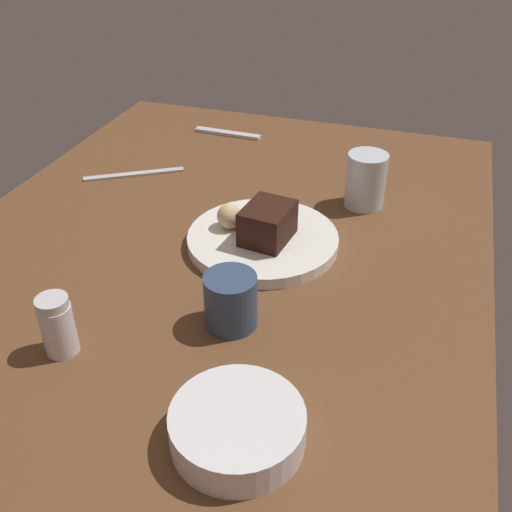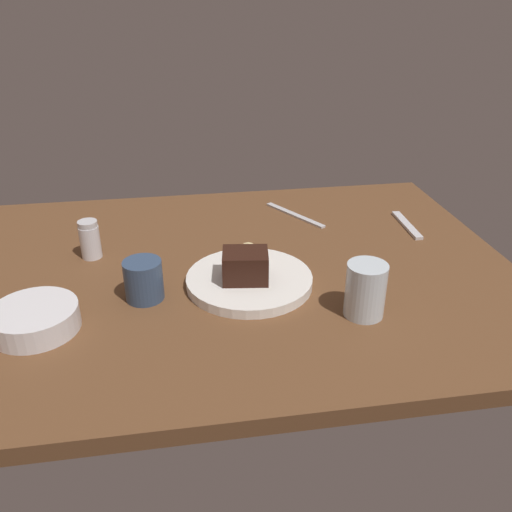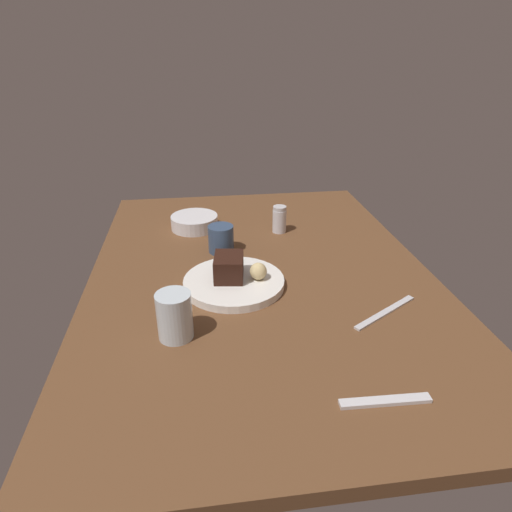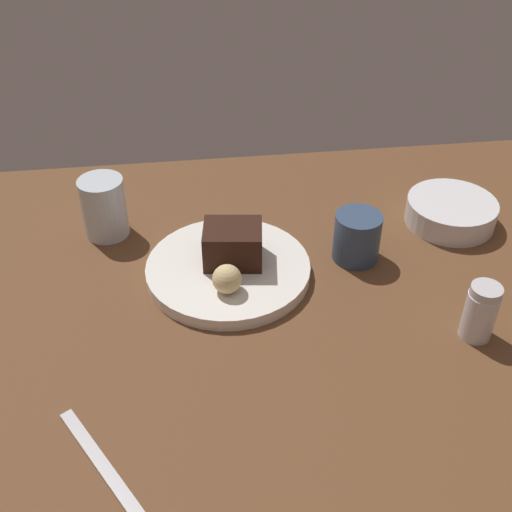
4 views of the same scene
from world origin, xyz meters
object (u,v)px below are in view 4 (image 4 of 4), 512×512
(butter_knife, at_px, (106,470))
(dessert_plate, at_px, (228,269))
(chocolate_cake_slice, at_px, (233,244))
(coffee_cup, at_px, (357,237))
(bread_roll, at_px, (227,279))
(salt_shaker, at_px, (480,312))
(water_glass, at_px, (104,207))
(side_bowl, at_px, (451,212))

(butter_knife, bearing_deg, dessert_plate, 121.41)
(chocolate_cake_slice, relative_size, coffee_cup, 1.12)
(bread_roll, bearing_deg, dessert_plate, 83.75)
(chocolate_cake_slice, relative_size, bread_roll, 2.05)
(salt_shaker, xyz_separation_m, water_glass, (-0.48, 0.29, 0.01))
(dessert_plate, relative_size, chocolate_cake_slice, 2.86)
(coffee_cup, bearing_deg, water_glass, 163.23)
(water_glass, distance_m, butter_knife, 0.44)
(salt_shaker, bearing_deg, dessert_plate, 151.75)
(side_bowl, relative_size, coffee_cup, 1.91)
(water_glass, relative_size, coffee_cup, 1.29)
(water_glass, bearing_deg, salt_shaker, -31.21)
(butter_knife, bearing_deg, water_glass, 151.20)
(chocolate_cake_slice, distance_m, coffee_cup, 0.18)
(dessert_plate, bearing_deg, coffee_cup, 5.15)
(side_bowl, bearing_deg, salt_shaker, -103.79)
(chocolate_cake_slice, distance_m, butter_knife, 0.36)
(bread_roll, xyz_separation_m, butter_knife, (-0.15, -0.25, -0.04))
(coffee_cup, height_order, butter_knife, coffee_cup)
(bread_roll, distance_m, coffee_cup, 0.21)
(bread_roll, xyz_separation_m, coffee_cup, (0.20, 0.07, -0.00))
(dessert_plate, relative_size, coffee_cup, 3.19)
(coffee_cup, bearing_deg, butter_knife, -137.01)
(side_bowl, distance_m, coffee_cup, 0.19)
(water_glass, distance_m, coffee_cup, 0.39)
(water_glass, bearing_deg, chocolate_cake_slice, -32.40)
(coffee_cup, distance_m, butter_knife, 0.48)
(dessert_plate, height_order, coffee_cup, coffee_cup)
(salt_shaker, bearing_deg, butter_knife, -162.59)
(bread_roll, relative_size, butter_knife, 0.21)
(salt_shaker, height_order, coffee_cup, salt_shaker)
(bread_roll, distance_m, side_bowl, 0.40)
(dessert_plate, bearing_deg, butter_knife, -116.99)
(salt_shaker, relative_size, coffee_cup, 1.09)
(coffee_cup, relative_size, butter_knife, 0.39)
(dessert_plate, height_order, chocolate_cake_slice, chocolate_cake_slice)
(dessert_plate, height_order, water_glass, water_glass)
(butter_knife, bearing_deg, coffee_cup, 101.40)
(salt_shaker, relative_size, water_glass, 0.84)
(salt_shaker, distance_m, side_bowl, 0.26)
(salt_shaker, height_order, water_glass, water_glass)
(dessert_plate, bearing_deg, salt_shaker, -28.25)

